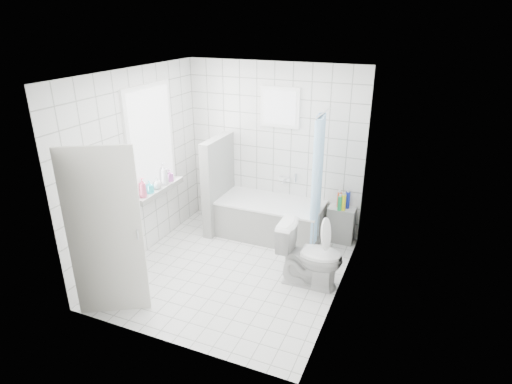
% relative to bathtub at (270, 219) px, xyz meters
% --- Properties ---
extents(ground, '(3.00, 3.00, 0.00)m').
position_rel_bathtub_xyz_m(ground, '(-0.11, -1.13, -0.29)').
color(ground, white).
rests_on(ground, ground).
extents(ceiling, '(3.00, 3.00, 0.00)m').
position_rel_bathtub_xyz_m(ceiling, '(-0.11, -1.13, 2.31)').
color(ceiling, white).
rests_on(ceiling, ground).
extents(wall_back, '(2.80, 0.02, 2.60)m').
position_rel_bathtub_xyz_m(wall_back, '(-0.11, 0.37, 1.01)').
color(wall_back, white).
rests_on(wall_back, ground).
extents(wall_front, '(2.80, 0.02, 2.60)m').
position_rel_bathtub_xyz_m(wall_front, '(-0.11, -2.62, 1.01)').
color(wall_front, white).
rests_on(wall_front, ground).
extents(wall_left, '(0.02, 3.00, 2.60)m').
position_rel_bathtub_xyz_m(wall_left, '(-1.51, -1.13, 1.01)').
color(wall_left, white).
rests_on(wall_left, ground).
extents(wall_right, '(0.02, 3.00, 2.60)m').
position_rel_bathtub_xyz_m(wall_right, '(1.29, -1.13, 1.01)').
color(wall_right, white).
rests_on(wall_right, ground).
extents(window_left, '(0.01, 0.90, 1.40)m').
position_rel_bathtub_xyz_m(window_left, '(-1.46, -0.83, 1.31)').
color(window_left, white).
rests_on(window_left, wall_left).
extents(window_back, '(0.50, 0.01, 0.50)m').
position_rel_bathtub_xyz_m(window_back, '(-0.01, 0.33, 1.66)').
color(window_back, white).
rests_on(window_back, wall_back).
extents(window_sill, '(0.18, 1.02, 0.08)m').
position_rel_bathtub_xyz_m(window_sill, '(-1.42, -0.83, 0.57)').
color(window_sill, white).
rests_on(window_sill, wall_left).
extents(door, '(0.71, 0.44, 2.00)m').
position_rel_bathtub_xyz_m(door, '(-1.01, -2.40, 0.71)').
color(door, silver).
rests_on(door, ground).
extents(bathtub, '(1.59, 0.77, 0.58)m').
position_rel_bathtub_xyz_m(bathtub, '(0.00, 0.00, 0.00)').
color(bathtub, white).
rests_on(bathtub, ground).
extents(partition_wall, '(0.15, 0.85, 1.50)m').
position_rel_bathtub_xyz_m(partition_wall, '(-0.86, -0.05, 0.46)').
color(partition_wall, white).
rests_on(partition_wall, ground).
extents(tiled_ledge, '(0.40, 0.24, 0.55)m').
position_rel_bathtub_xyz_m(tiled_ledge, '(1.04, 0.25, -0.02)').
color(tiled_ledge, white).
rests_on(tiled_ledge, ground).
extents(toilet, '(0.83, 0.49, 0.83)m').
position_rel_bathtub_xyz_m(toilet, '(0.92, -1.01, 0.13)').
color(toilet, white).
rests_on(toilet, ground).
extents(curtain_rod, '(0.02, 0.80, 0.02)m').
position_rel_bathtub_xyz_m(curtain_rod, '(0.74, -0.03, 1.71)').
color(curtain_rod, silver).
rests_on(curtain_rod, wall_back).
extents(shower_curtain, '(0.14, 0.48, 1.78)m').
position_rel_bathtub_xyz_m(shower_curtain, '(0.74, -0.16, 0.81)').
color(shower_curtain, '#56B3FF').
rests_on(shower_curtain, curtain_rod).
extents(tub_faucet, '(0.18, 0.06, 0.06)m').
position_rel_bathtub_xyz_m(tub_faucet, '(0.10, 0.33, 0.56)').
color(tub_faucet, silver).
rests_on(tub_faucet, wall_back).
extents(sill_bottles, '(0.19, 0.78, 0.33)m').
position_rel_bathtub_xyz_m(sill_bottles, '(-1.41, -0.87, 0.74)').
color(sill_bottles, silver).
rests_on(sill_bottles, window_sill).
extents(ledge_bottles, '(0.19, 0.18, 0.26)m').
position_rel_bathtub_xyz_m(ledge_bottles, '(1.04, 0.23, 0.38)').
color(ledge_bottles, '#162BB4').
rests_on(ledge_bottles, tiled_ledge).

